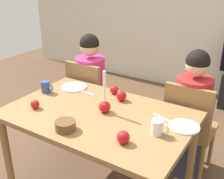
# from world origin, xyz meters

# --- Properties ---
(back_wall) EXTENTS (6.40, 0.10, 2.60)m
(back_wall) POSITION_xyz_m (0.00, 2.60, 1.30)
(back_wall) COLOR beige
(back_wall) RESTS_ON ground
(dining_table) EXTENTS (1.40, 0.90, 0.75)m
(dining_table) POSITION_xyz_m (0.00, 0.00, 0.67)
(dining_table) COLOR olive
(dining_table) RESTS_ON ground
(chair_left) EXTENTS (0.40, 0.40, 0.90)m
(chair_left) POSITION_xyz_m (-0.54, 0.61, 0.51)
(chair_left) COLOR olive
(chair_left) RESTS_ON ground
(chair_right) EXTENTS (0.40, 0.40, 0.90)m
(chair_right) POSITION_xyz_m (0.53, 0.61, 0.51)
(chair_right) COLOR olive
(chair_right) RESTS_ON ground
(person_left_child) EXTENTS (0.30, 0.30, 1.17)m
(person_left_child) POSITION_xyz_m (-0.54, 0.64, 0.57)
(person_left_child) COLOR #33384C
(person_left_child) RESTS_ON ground
(person_right_child) EXTENTS (0.30, 0.30, 1.17)m
(person_right_child) POSITION_xyz_m (0.53, 0.64, 0.57)
(person_right_child) COLOR #33384C
(person_right_child) RESTS_ON ground
(candle_centerpiece) EXTENTS (0.09, 0.09, 0.33)m
(candle_centerpiece) POSITION_xyz_m (0.03, 0.04, 0.82)
(candle_centerpiece) COLOR red
(candle_centerpiece) RESTS_ON dining_table
(plate_left) EXTENTS (0.23, 0.23, 0.01)m
(plate_left) POSITION_xyz_m (-0.46, 0.28, 0.76)
(plate_left) COLOR silver
(plate_left) RESTS_ON dining_table
(plate_right) EXTENTS (0.21, 0.21, 0.01)m
(plate_right) POSITION_xyz_m (0.62, 0.14, 0.76)
(plate_right) COLOR silver
(plate_right) RESTS_ON dining_table
(mug_left) EXTENTS (0.13, 0.08, 0.10)m
(mug_left) POSITION_xyz_m (-0.60, 0.08, 0.80)
(mug_left) COLOR #33477F
(mug_left) RESTS_ON dining_table
(mug_right) EXTENTS (0.12, 0.08, 0.10)m
(mug_right) POSITION_xyz_m (0.50, -0.03, 0.80)
(mug_right) COLOR silver
(mug_right) RESTS_ON dining_table
(fork_left) EXTENTS (0.18, 0.03, 0.01)m
(fork_left) POSITION_xyz_m (-0.29, 0.24, 0.75)
(fork_left) COLOR silver
(fork_left) RESTS_ON dining_table
(fork_right) EXTENTS (0.18, 0.07, 0.01)m
(fork_right) POSITION_xyz_m (0.45, 0.18, 0.75)
(fork_right) COLOR silver
(fork_right) RESTS_ON dining_table
(bowl_walnuts) EXTENTS (0.14, 0.14, 0.07)m
(bowl_walnuts) POSITION_xyz_m (-0.05, -0.31, 0.78)
(bowl_walnuts) COLOR brown
(bowl_walnuts) RESTS_ON dining_table
(apple_near_candle) EXTENTS (0.08, 0.08, 0.08)m
(apple_near_candle) POSITION_xyz_m (0.04, 0.28, 0.79)
(apple_near_candle) COLOR #B81018
(apple_near_candle) RESTS_ON dining_table
(apple_by_left_plate) EXTENTS (0.08, 0.08, 0.08)m
(apple_by_left_plate) POSITION_xyz_m (0.36, -0.24, 0.79)
(apple_by_left_plate) COLOR #B11420
(apple_by_left_plate) RESTS_ON dining_table
(apple_by_right_mug) EXTENTS (0.07, 0.07, 0.07)m
(apple_by_right_mug) POSITION_xyz_m (-0.08, 0.37, 0.79)
(apple_by_right_mug) COLOR red
(apple_by_right_mug) RESTS_ON dining_table
(apple_far_edge) EXTENTS (0.07, 0.07, 0.07)m
(apple_far_edge) POSITION_xyz_m (-0.46, -0.20, 0.79)
(apple_far_edge) COLOR #AD1717
(apple_far_edge) RESTS_ON dining_table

